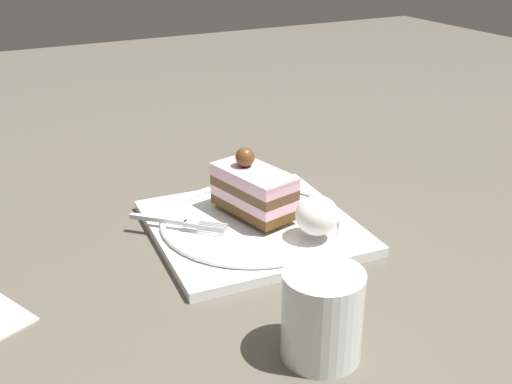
% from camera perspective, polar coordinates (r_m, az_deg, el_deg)
% --- Properties ---
extents(ground_plane, '(2.40, 2.40, 0.00)m').
position_cam_1_polar(ground_plane, '(0.67, 0.65, -4.57)').
color(ground_plane, '#565045').
extents(dessert_plate, '(0.23, 0.23, 0.02)m').
position_cam_1_polar(dessert_plate, '(0.69, 0.00, -2.96)').
color(dessert_plate, white).
rests_on(dessert_plate, ground_plane).
extents(cake_slice, '(0.07, 0.11, 0.07)m').
position_cam_1_polar(cake_slice, '(0.69, -0.24, 0.27)').
color(cake_slice, '#593A17').
rests_on(cake_slice, dessert_plate).
extents(whipped_cream_dollop, '(0.05, 0.05, 0.04)m').
position_cam_1_polar(whipped_cream_dollop, '(0.64, 5.67, -2.17)').
color(whipped_cream_dollop, white).
rests_on(whipped_cream_dollop, dessert_plate).
extents(fork, '(0.09, 0.08, 0.00)m').
position_cam_1_polar(fork, '(0.67, -7.01, -2.79)').
color(fork, silver).
rests_on(fork, dessert_plate).
extents(drink_glass_near, '(0.06, 0.06, 0.08)m').
position_cam_1_polar(drink_glass_near, '(0.50, 6.10, -11.64)').
color(drink_glass_near, white).
rests_on(drink_glass_near, ground_plane).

